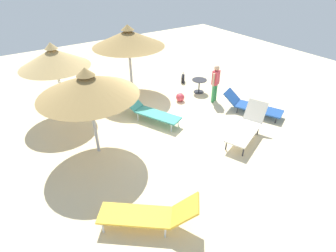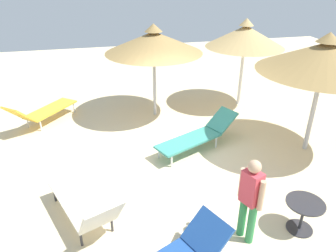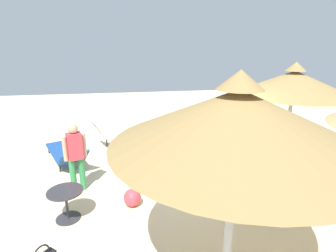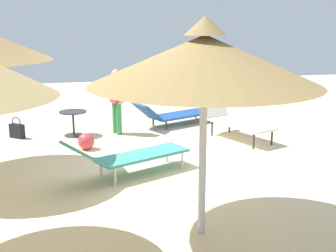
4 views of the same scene
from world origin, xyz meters
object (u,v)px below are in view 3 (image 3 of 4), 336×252
(lounge_chair_center, at_px, (66,153))
(beach_ball, at_px, (132,198))
(parasol_umbrella_near_left, at_px, (294,83))
(lounge_chair_front, at_px, (121,132))
(lounge_chair_back, at_px, (210,168))
(parasol_umbrella_far_left, at_px, (238,117))
(side_table_round, at_px, (66,200))
(person_standing_far_right, at_px, (75,154))
(lounge_chair_near_right, at_px, (237,118))

(lounge_chair_center, relative_size, beach_ball, 6.50)
(beach_ball, bearing_deg, parasol_umbrella_near_left, -162.46)
(lounge_chair_center, height_order, lounge_chair_front, lounge_chair_front)
(lounge_chair_back, bearing_deg, parasol_umbrella_near_left, -164.02)
(parasol_umbrella_near_left, relative_size, lounge_chair_front, 1.31)
(parasol_umbrella_far_left, relative_size, side_table_round, 4.59)
(lounge_chair_center, height_order, lounge_chair_back, lounge_chair_back)
(lounge_chair_center, xyz_separation_m, person_standing_far_right, (-0.54, 1.52, 0.58))
(parasol_umbrella_far_left, height_order, lounge_chair_back, parasol_umbrella_far_left)
(lounge_chair_front, height_order, side_table_round, lounge_chair_front)
(lounge_chair_front, bearing_deg, lounge_chair_back, 127.27)
(lounge_chair_near_right, bearing_deg, lounge_chair_center, 21.16)
(parasol_umbrella_near_left, distance_m, lounge_chair_back, 2.98)
(parasol_umbrella_near_left, distance_m, person_standing_far_right, 5.44)
(parasol_umbrella_near_left, bearing_deg, beach_ball, 17.54)
(lounge_chair_near_right, relative_size, person_standing_far_right, 1.33)
(lounge_chair_back, relative_size, lounge_chair_front, 1.10)
(parasol_umbrella_near_left, xyz_separation_m, person_standing_far_right, (5.25, 0.51, -1.33))
(parasol_umbrella_far_left, relative_size, person_standing_far_right, 1.91)
(lounge_chair_near_right, height_order, side_table_round, lounge_chair_near_right)
(person_standing_far_right, xyz_separation_m, beach_ball, (-1.16, 0.78, -0.70))
(lounge_chair_back, relative_size, lounge_chair_near_right, 1.13)
(parasol_umbrella_far_left, xyz_separation_m, beach_ball, (1.21, -1.99, -2.16))
(lounge_chair_center, relative_size, side_table_round, 3.56)
(parasol_umbrella_far_left, relative_size, lounge_chair_near_right, 1.43)
(lounge_chair_near_right, bearing_deg, side_table_round, 41.89)
(lounge_chair_back, bearing_deg, lounge_chair_near_right, -120.79)
(lounge_chair_center, relative_size, lounge_chair_front, 1.08)
(parasol_umbrella_near_left, relative_size, lounge_chair_near_right, 1.34)
(lounge_chair_near_right, relative_size, beach_ball, 5.84)
(lounge_chair_front, distance_m, side_table_round, 3.73)
(parasol_umbrella_far_left, xyz_separation_m, lounge_chair_center, (2.91, -4.29, -2.03))
(side_table_round, height_order, beach_ball, side_table_round)
(lounge_chair_center, distance_m, side_table_round, 2.59)
(lounge_chair_center, distance_m, person_standing_far_right, 1.71)
(lounge_chair_near_right, xyz_separation_m, side_table_round, (5.37, 4.81, -0.01))
(person_standing_far_right, bearing_deg, side_table_round, 87.50)
(person_standing_far_right, distance_m, beach_ball, 1.57)
(lounge_chair_center, xyz_separation_m, beach_ball, (-1.70, 2.30, -0.13))
(lounge_chair_near_right, xyz_separation_m, beach_ball, (4.16, 4.57, -0.24))
(parasol_umbrella_near_left, bearing_deg, side_table_round, 16.17)
(person_standing_far_right, bearing_deg, parasol_umbrella_far_left, 130.44)
(lounge_chair_front, bearing_deg, person_standing_far_right, 70.50)
(person_standing_far_right, xyz_separation_m, side_table_round, (0.04, 1.03, -0.47))
(parasol_umbrella_near_left, relative_size, person_standing_far_right, 1.79)
(lounge_chair_center, bearing_deg, lounge_chair_front, -143.89)
(person_standing_far_right, relative_size, beach_ball, 4.38)
(lounge_chair_near_right, distance_m, side_table_round, 7.21)
(person_standing_far_right, bearing_deg, parasol_umbrella_near_left, -174.46)
(person_standing_far_right, distance_m, side_table_round, 1.13)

